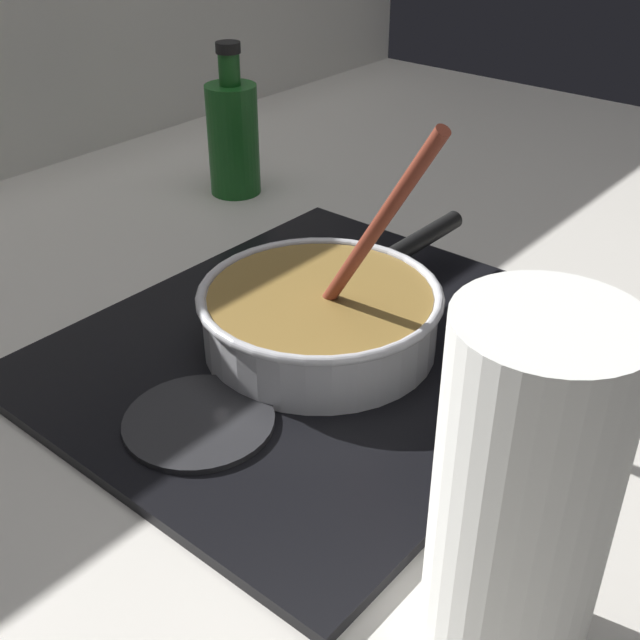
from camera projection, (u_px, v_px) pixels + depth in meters
ground at (314, 429)px, 0.79m from camera, size 2.40×1.60×0.04m
hob_plate at (320, 350)px, 0.87m from camera, size 0.56×0.48×0.01m
burner_ring at (320, 342)px, 0.86m from camera, size 0.17×0.17×0.01m
spare_burner at (199, 421)px, 0.75m from camera, size 0.14×0.14×0.01m
cooking_pan at (321, 315)px, 0.85m from camera, size 0.39×0.28×0.27m
sauce_bottle at (233, 136)px, 1.22m from camera, size 0.08×0.08×0.23m
paper_towel_roll at (521, 502)px, 0.50m from camera, size 0.11×0.11×0.26m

